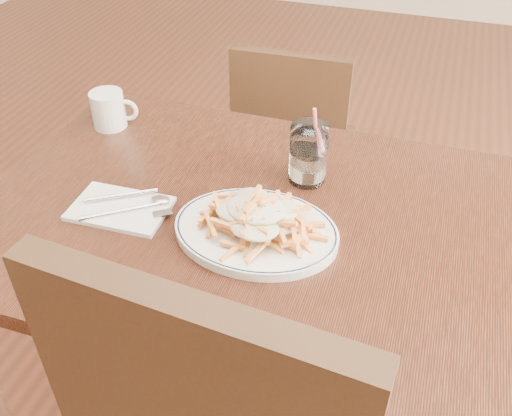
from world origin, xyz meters
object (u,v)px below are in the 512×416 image
(chair_far, at_px, (293,141))
(coffee_mug, at_px, (109,110))
(table, at_px, (260,242))
(fries_plate, at_px, (256,231))
(water_glass, at_px, (308,157))
(loaded_fries, at_px, (256,213))

(chair_far, distance_m, coffee_mug, 0.72)
(coffee_mug, bearing_deg, table, -25.59)
(fries_plate, relative_size, water_glass, 2.16)
(loaded_fries, bearing_deg, table, 100.62)
(table, distance_m, chair_far, 0.80)
(chair_far, xyz_separation_m, loaded_fries, (0.14, -0.83, 0.34))
(table, bearing_deg, chair_far, 99.26)
(loaded_fries, distance_m, water_glass, 0.23)
(chair_far, xyz_separation_m, coffee_mug, (-0.36, -0.53, 0.33))
(chair_far, relative_size, coffee_mug, 6.85)
(table, relative_size, chair_far, 1.47)
(table, xyz_separation_m, chair_far, (-0.12, 0.76, -0.21))
(table, xyz_separation_m, water_glass, (0.06, 0.16, 0.14))
(fries_plate, height_order, loaded_fries, loaded_fries)
(table, bearing_deg, fries_plate, -79.38)
(coffee_mug, bearing_deg, water_glass, -7.78)
(chair_far, height_order, fries_plate, chair_far)
(chair_far, relative_size, loaded_fries, 3.58)
(fries_plate, height_order, coffee_mug, coffee_mug)
(fries_plate, relative_size, loaded_fries, 1.76)
(table, height_order, chair_far, chair_far)
(water_glass, bearing_deg, chair_far, 107.03)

